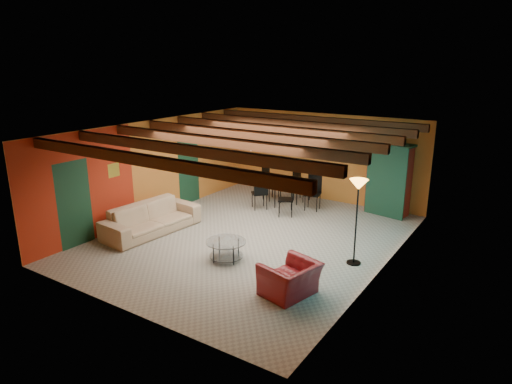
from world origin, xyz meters
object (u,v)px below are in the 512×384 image
Objects in this scene: armchair at (290,279)px; coffee_table at (226,250)px; armoire at (389,180)px; potted_plant at (392,138)px; vase at (287,168)px; dining_table at (286,189)px; floor_lamp at (356,222)px; sofa at (152,218)px.

armchair is 2.01m from coffee_table.
coffee_table is at bearing -92.89° from armchair.
armoire reaches higher than coffee_table.
potted_plant is at bearing 68.59° from coffee_table.
armoire is 11.09× the size of vase.
dining_table is 3.36m from potted_plant.
dining_table is at bearing 140.12° from floor_lamp.
armchair is 0.50× the size of armoire.
floor_lamp is at bearing -83.03° from potted_plant.
armoire reaches higher than floor_lamp.
coffee_table is 0.42× the size of dining_table.
sofa is at bearing 173.01° from coffee_table.
armchair is 1.12× the size of coffee_table.
vase is (-2.74, -1.01, 0.19)m from armoire.
potted_plant is (0.00, 0.00, 1.21)m from armoire.
vase is at bearing -150.24° from armoire.
armoire is at bearing 68.59° from coffee_table.
sofa is at bearing -116.36° from vase.
armoire is 4.44× the size of potted_plant.
armchair is (4.52, -0.90, -0.05)m from sofa.
armoire reaches higher than armchair.
dining_table is 4.18m from floor_lamp.
armoire is at bearing 96.97° from floor_lamp.
vase reaches higher than sofa.
armoire reaches higher than sofa.
potted_plant is 2.50× the size of vase.
coffee_table is 0.47× the size of floor_lamp.
sofa is 2.59× the size of armchair.
armchair is 5.34m from dining_table.
floor_lamp is 3.91m from potted_plant.
coffee_table is at bearing -91.89° from sofa.
floor_lamp reaches higher than coffee_table.
floor_lamp is (0.45, -3.68, -0.04)m from armoire.
vase is at bearing -21.26° from sofa.
vase is (0.00, 0.00, 0.63)m from dining_table.
floor_lamp is (3.19, -2.67, 0.41)m from dining_table.
coffee_table is 5.77m from potted_plant.
floor_lamp is at bearing -39.88° from dining_table.
coffee_table is at bearing -150.65° from floor_lamp.
sofa reaches higher than armchair.
sofa is 1.22× the size of dining_table.
potted_plant reaches higher than dining_table.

